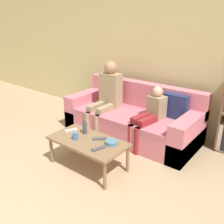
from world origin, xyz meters
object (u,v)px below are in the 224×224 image
object	(u,v)px
tv_remote_1	(71,130)
snack_bowl	(112,142)
person_adult	(108,93)
person_child	(150,114)
tv_remote_0	(100,139)
coffee_table	(88,143)
cup_near	(75,136)
bottle	(85,128)
couch	(133,119)
tv_remote_2	(99,148)

from	to	relation	value
tv_remote_1	snack_bowl	distance (m)	0.65
person_adult	person_child	distance (m)	0.84
tv_remote_0	coffee_table	bearing A→B (deg)	-89.20
coffee_table	cup_near	distance (m)	0.18
person_child	snack_bowl	bearing A→B (deg)	-81.23
person_adult	tv_remote_1	xyz separation A→B (m)	(0.17, -0.98, -0.26)
tv_remote_0	tv_remote_1	distance (m)	0.46
bottle	person_child	bearing A→B (deg)	62.14
cup_near	tv_remote_0	bearing A→B (deg)	36.75
snack_bowl	person_adult	bearing A→B (deg)	131.21
coffee_table	person_adult	bearing A→B (deg)	116.84
tv_remote_1	snack_bowl	size ratio (longest dim) A/B	1.14
person_child	bottle	distance (m)	0.98
tv_remote_0	bottle	bearing A→B (deg)	-137.03
person_adult	couch	bearing A→B (deg)	9.47
tv_remote_0	tv_remote_2	size ratio (longest dim) A/B	0.88
person_adult	tv_remote_0	bearing A→B (deg)	-57.30
person_child	bottle	xyz separation A→B (m)	(-0.46, -0.86, -0.03)
coffee_table	couch	bearing A→B (deg)	93.99
tv_remote_2	coffee_table	bearing A→B (deg)	179.29
couch	cup_near	bearing A→B (deg)	-92.75
person_adult	tv_remote_2	bearing A→B (deg)	-56.48
tv_remote_0	snack_bowl	xyz separation A→B (m)	(0.19, -0.00, 0.01)
couch	snack_bowl	distance (m)	1.09
person_adult	bottle	world-z (taller)	person_adult
person_child	tv_remote_2	xyz separation A→B (m)	(-0.05, -1.06, -0.10)
tv_remote_1	bottle	distance (m)	0.22
tv_remote_0	bottle	size ratio (longest dim) A/B	0.79
person_child	tv_remote_2	size ratio (longest dim) A/B	4.92
coffee_table	snack_bowl	distance (m)	0.32
couch	snack_bowl	bearing A→B (deg)	-69.92
couch	tv_remote_0	world-z (taller)	couch
bottle	cup_near	bearing A→B (deg)	-83.51
person_adult	snack_bowl	world-z (taller)	person_adult
person_child	coffee_table	bearing A→B (deg)	-97.91
tv_remote_0	tv_remote_1	xyz separation A→B (m)	(-0.46, -0.05, 0.00)
tv_remote_1	bottle	xyz separation A→B (m)	(0.20, 0.06, 0.07)
person_child	tv_remote_2	world-z (taller)	person_child
snack_bowl	bottle	distance (m)	0.46
coffee_table	tv_remote_1	bearing A→B (deg)	171.22
couch	tv_remote_2	size ratio (longest dim) A/B	11.89
snack_bowl	tv_remote_1	bearing A→B (deg)	-175.89
person_child	tv_remote_0	distance (m)	0.90
couch	person_adult	bearing A→B (deg)	-169.35
tv_remote_0	tv_remote_1	bearing A→B (deg)	-128.39
couch	snack_bowl	world-z (taller)	couch
coffee_table	tv_remote_2	bearing A→B (deg)	-18.67
coffee_table	bottle	xyz separation A→B (m)	(-0.16, 0.12, 0.12)
person_adult	bottle	xyz separation A→B (m)	(0.37, -0.92, -0.18)
coffee_table	tv_remote_0	size ratio (longest dim) A/B	6.32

